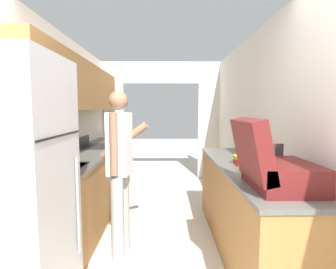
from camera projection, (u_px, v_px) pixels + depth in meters
wall_left at (58, 111)px, 3.16m from camera, size 0.38×6.85×2.50m
wall_right at (275, 132)px, 2.83m from camera, size 0.06×6.85×2.50m
wall_far_with_doorway at (161, 112)px, 5.64m from camera, size 2.91×0.06×2.50m
counter_left at (91, 183)px, 3.71m from camera, size 0.62×3.37×0.92m
counter_right at (247, 208)px, 2.77m from camera, size 0.62×2.42×0.92m
refrigerator at (12, 196)px, 1.73m from camera, size 0.70×0.70×1.85m
range_oven at (100, 174)px, 4.17m from camera, size 0.66×0.75×1.06m
person at (120, 168)px, 2.65m from camera, size 0.54×0.42×1.68m
suitcase at (271, 166)px, 1.92m from camera, size 0.54×0.58×0.52m
book_stack at (245, 160)px, 2.76m from camera, size 0.21×0.31×0.09m
knife at (108, 142)px, 4.62m from camera, size 0.07×0.32×0.02m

